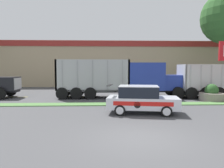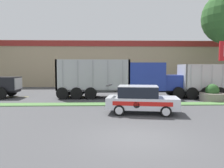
% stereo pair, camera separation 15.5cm
% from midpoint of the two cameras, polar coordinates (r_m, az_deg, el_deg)
% --- Properties ---
extents(ground_plane, '(600.00, 600.00, 0.00)m').
position_cam_midpoint_polar(ground_plane, '(9.01, 7.40, -13.87)').
color(ground_plane, '#474749').
extents(grass_verge, '(120.00, 1.28, 0.06)m').
position_cam_midpoint_polar(grass_verge, '(16.76, 2.96, -5.25)').
color(grass_verge, '#517F42').
rests_on(grass_verge, ground_plane).
extents(centre_line_2, '(2.40, 0.14, 0.01)m').
position_cam_midpoint_polar(centre_line_2, '(22.91, -23.57, -3.10)').
color(centre_line_2, yellow).
rests_on(centre_line_2, ground_plane).
extents(centre_line_3, '(2.40, 0.14, 0.01)m').
position_cam_midpoint_polar(centre_line_3, '(21.51, -10.05, -3.26)').
color(centre_line_3, yellow).
rests_on(centre_line_3, ground_plane).
extents(centre_line_4, '(2.40, 0.14, 0.01)m').
position_cam_midpoint_polar(centre_line_4, '(21.42, 4.42, -3.24)').
color(centre_line_4, yellow).
rests_on(centre_line_4, ground_plane).
extents(centre_line_5, '(2.40, 0.14, 0.01)m').
position_cam_midpoint_polar(centre_line_5, '(22.66, 18.14, -3.03)').
color(centre_line_5, yellow).
rests_on(centre_line_5, ground_plane).
extents(dump_truck_mid, '(12.25, 2.65, 3.53)m').
position_cam_midpoint_polar(dump_truck_mid, '(20.69, 5.92, 1.17)').
color(dump_truck_mid, black).
rests_on(dump_truck_mid, ground_plane).
extents(rally_car, '(4.54, 2.53, 1.73)m').
position_cam_midpoint_polar(rally_car, '(13.55, 7.88, -3.98)').
color(rally_car, silver).
rests_on(rally_car, ground_plane).
extents(stone_planter, '(2.02, 2.02, 1.44)m').
position_cam_midpoint_polar(stone_planter, '(20.33, 24.88, -2.57)').
color(stone_planter, gray).
rests_on(stone_planter, ground_plane).
extents(store_building_backdrop, '(38.38, 12.10, 6.76)m').
position_cam_midpoint_polar(store_building_backdrop, '(38.00, 0.41, 5.15)').
color(store_building_backdrop, tan).
rests_on(store_building_backdrop, ground_plane).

